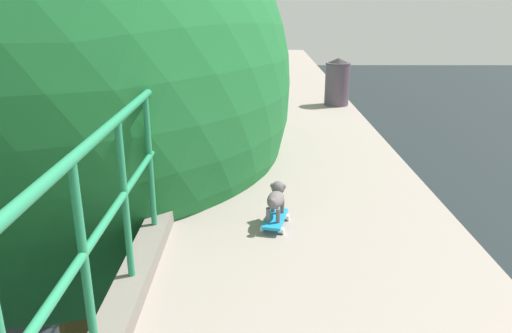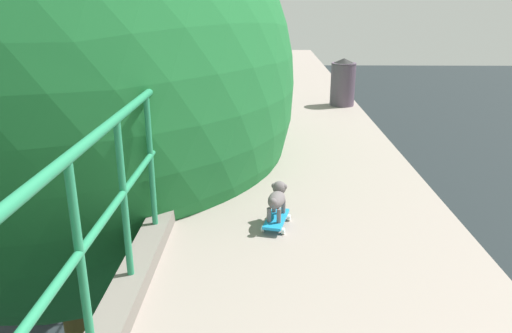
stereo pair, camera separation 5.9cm
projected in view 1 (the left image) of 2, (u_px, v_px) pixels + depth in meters
car_green_fifth at (91, 250)px, 14.50m from camera, size 1.95×4.19×1.45m
car_blue_sixth at (25, 208)px, 17.49m from camera, size 1.93×4.01×1.35m
city_bus at (131, 90)px, 33.20m from camera, size 2.55×11.72×3.31m
roadside_tree_mid at (50, 86)px, 5.99m from camera, size 5.89×5.89×9.53m
roadside_tree_far at (148, 49)px, 12.24m from camera, size 3.78×3.78×8.10m
roadside_tree_farthest at (209, 9)px, 24.44m from camera, size 3.89×3.89×8.92m
toy_skateboard at (277, 219)px, 4.14m from camera, size 0.26×0.43×0.08m
small_dog at (278, 197)px, 4.11m from camera, size 0.19×0.36×0.28m
litter_bin at (339, 81)px, 8.71m from camera, size 0.44×0.44×0.83m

